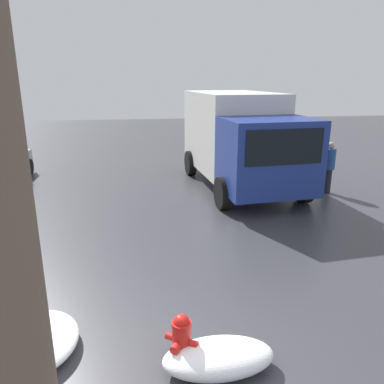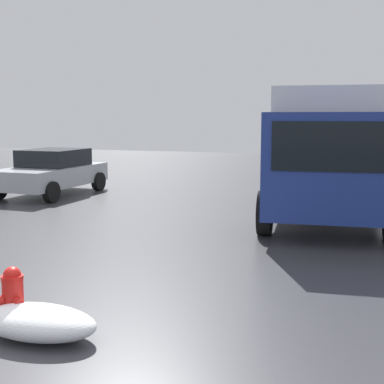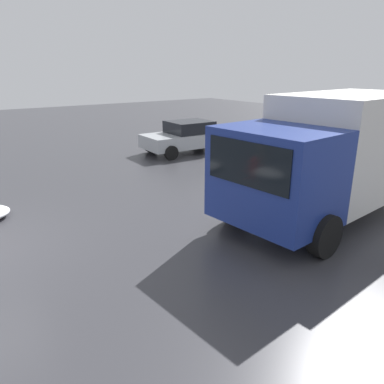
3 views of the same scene
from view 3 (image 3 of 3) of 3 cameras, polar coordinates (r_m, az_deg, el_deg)
name	(u,v)px [view 3 (image 3 of 3)]	position (r m, az deg, el deg)	size (l,w,h in m)	color
delivery_truck	(332,153)	(9.96, 20.55, 5.63)	(6.21, 3.12, 3.04)	navy
parked_car	(187,136)	(16.94, -0.82, 8.46)	(3.90, 2.11, 1.39)	#ADB2B7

